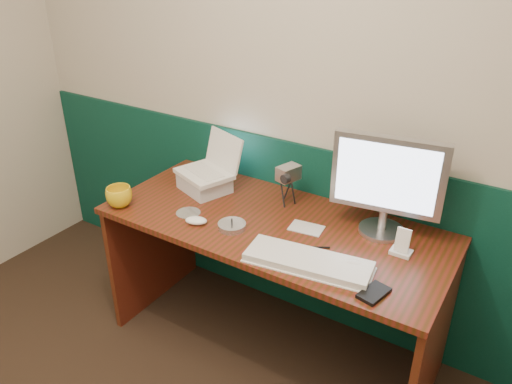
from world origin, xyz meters
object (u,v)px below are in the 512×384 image
Objects in this scene: monitor at (387,184)px; keyboard at (308,262)px; laptop at (203,155)px; camcorder at (288,188)px; mug at (119,197)px; desk at (272,287)px.

keyboard is (-0.16, -0.40, -0.22)m from monitor.
camcorder is at bearing 32.34° from laptop.
laptop reaches higher than keyboard.
laptop is 0.83m from keyboard.
mug is at bearing 174.52° from keyboard.
desk is 3.41× the size of monitor.
monitor is at bearing 22.09° from desk.
desk is 0.74m from laptop.
laptop is 0.45m from mug.
monitor is at bearing 60.09° from keyboard.
desk is 9.04× the size of camcorder.
monitor reaches higher than mug.
desk is 5.89× the size of laptop.
camcorder is (-0.32, 0.40, 0.07)m from keyboard.
monitor is 0.48m from keyboard.
laptop is at bearing 55.55° from mug.
mug is 0.71× the size of camcorder.
monitor is at bearing 16.54° from camcorder.
mug is (-1.00, -0.05, 0.03)m from keyboard.
mug is (-0.71, -0.26, 0.42)m from desk.
laptop is (-0.47, 0.09, 0.57)m from desk.
laptop is at bearing 168.91° from desk.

